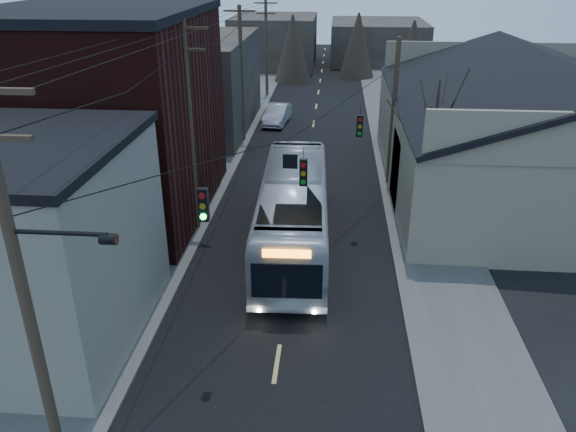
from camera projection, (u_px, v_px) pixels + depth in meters
The scene contains 13 objects.
road_surface at pixel (309, 155), 38.66m from camera, with size 9.00×110.00×0.02m, color black.
sidewalk_left at pixel (216, 152), 39.12m from camera, with size 4.00×110.00×0.12m, color #474744.
sidewalk_right at pixel (404, 157), 38.15m from camera, with size 4.00×110.00×0.12m, color #474744.
building_clapboard at pixel (13, 247), 18.86m from camera, with size 8.00×8.00×7.00m, color gray.
building_brick at pixel (103, 118), 28.27m from camera, with size 10.00×12.00×10.00m, color black.
building_left_far at pixel (191, 84), 43.35m from camera, with size 9.00×14.00×7.00m, color #2D2724.
warehouse at pixel (532, 144), 32.04m from camera, with size 16.16×20.60×7.73m.
building_far_left at pixel (275, 41), 69.55m from camera, with size 10.00×12.00×6.00m, color #2D2724.
building_far_right at pixel (377, 41), 73.32m from camera, with size 12.00×14.00×5.00m, color #2D2724.
bare_tree at pixel (432, 153), 27.62m from camera, with size 0.40×0.40×7.20m, color black.
utility_lines at pixel (250, 103), 31.52m from camera, with size 11.24×45.28×10.50m.
bus at pixel (293, 211), 25.75m from camera, with size 2.96×12.67×3.53m, color #B6BCC4.
parked_car at pixel (277, 114), 45.68m from camera, with size 1.65×4.72×1.55m, color #AFB1B7.
Camera 1 is at (1.60, -6.88, 12.32)m, focal length 35.00 mm.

